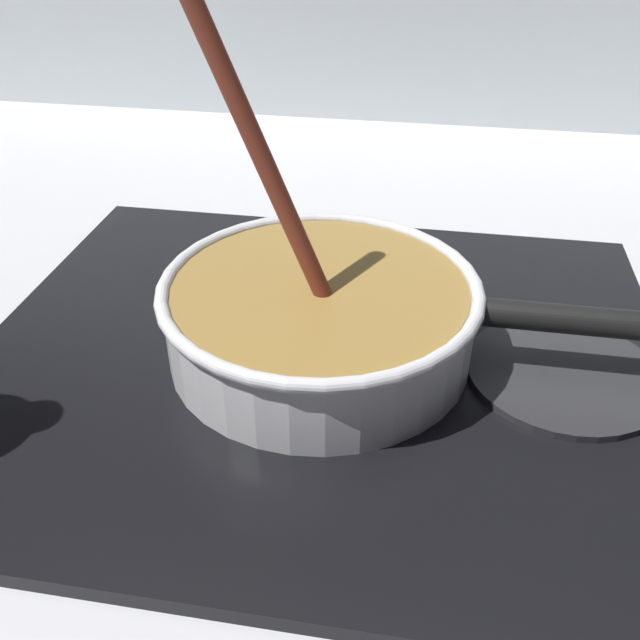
{
  "coord_description": "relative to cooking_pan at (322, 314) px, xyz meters",
  "views": [
    {
      "loc": [
        0.19,
        -0.31,
        0.35
      ],
      "look_at": [
        0.11,
        0.14,
        0.04
      ],
      "focal_mm": 39.05,
      "sensor_mm": 36.0,
      "label": 1
    }
  ],
  "objects": [
    {
      "name": "hob_plate",
      "position": [
        -0.0,
        0.0,
        -0.04
      ],
      "size": [
        0.56,
        0.48,
        0.01
      ],
      "primitive_type": "cube",
      "color": "black",
      "rests_on": "ground"
    },
    {
      "name": "spare_burner",
      "position": [
        0.19,
        0.0,
        -0.03
      ],
      "size": [
        0.15,
        0.15,
        0.01
      ],
      "primitive_type": "cylinder",
      "color": "#262628",
      "rests_on": "hob_plate"
    },
    {
      "name": "burner_ring",
      "position": [
        -0.0,
        0.0,
        -0.03
      ],
      "size": [
        0.19,
        0.19,
        0.01
      ],
      "primitive_type": "torus",
      "color": "#592D0C",
      "rests_on": "hob_plate"
    },
    {
      "name": "ground",
      "position": [
        -0.11,
        -0.14,
        -0.07
      ],
      "size": [
        2.4,
        1.6,
        0.04
      ],
      "primitive_type": "cube",
      "color": "#B7B7BC"
    },
    {
      "name": "cooking_pan",
      "position": [
        0.0,
        0.0,
        0.0
      ],
      "size": [
        0.41,
        0.25,
        0.32
      ],
      "color": "silver",
      "rests_on": "hob_plate"
    }
  ]
}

